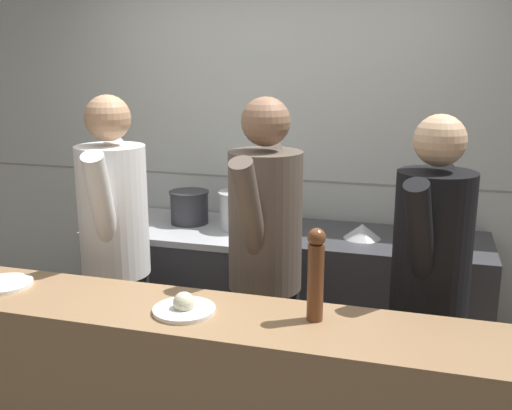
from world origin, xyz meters
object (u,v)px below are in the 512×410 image
object	(u,v)px
oven_range	(185,289)
stock_pot	(125,209)
sauce_pot	(189,206)
plated_dish_main	(4,284)
mixing_bowl_steel	(362,231)
plated_dish_appetiser	(184,307)
chef_line	(430,282)
braising_pot	(241,209)
pepper_mill	(316,273)
chef_sous	(265,257)
chef_head_cook	(115,245)

from	to	relation	value
oven_range	stock_pot	bearing A→B (deg)	-174.52
sauce_pot	plated_dish_main	xyz separation A→B (m)	(-0.29, -1.43, -0.04)
mixing_bowl_steel	plated_dish_appetiser	bearing A→B (deg)	-111.48
chef_line	oven_range	bearing A→B (deg)	167.55
stock_pot	chef_line	bearing A→B (deg)	-21.07
braising_pot	plated_dish_appetiser	distance (m)	1.44
pepper_mill	plated_dish_main	bearing A→B (deg)	-178.37
oven_range	plated_dish_main	xyz separation A→B (m)	(-0.27, -1.37, 0.52)
plated_dish_appetiser	chef_sous	size ratio (longest dim) A/B	0.14
plated_dish_appetiser	pepper_mill	world-z (taller)	pepper_mill
chef_head_cook	stock_pot	bearing A→B (deg)	98.05
sauce_pot	chef_sous	distance (m)	1.09
sauce_pot	chef_head_cook	world-z (taller)	chef_head_cook
plated_dish_appetiser	chef_sous	xyz separation A→B (m)	(0.15, 0.66, 0.01)
stock_pot	oven_range	bearing A→B (deg)	5.48
pepper_mill	oven_range	bearing A→B (deg)	130.00
stock_pot	chef_sous	bearing A→B (deg)	-31.60
sauce_pot	plated_dish_main	size ratio (longest dim) A/B	1.04
plated_dish_main	mixing_bowl_steel	bearing A→B (deg)	43.52
pepper_mill	chef_sous	world-z (taller)	chef_sous
braising_pot	chef_head_cook	size ratio (longest dim) A/B	0.16
stock_pot	chef_line	xyz separation A→B (m)	(1.93, -0.74, -0.03)
plated_dish_main	plated_dish_appetiser	distance (m)	0.88
plated_dish_appetiser	braising_pot	bearing A→B (deg)	98.68
sauce_pot	braising_pot	world-z (taller)	braising_pot
oven_range	stock_pot	world-z (taller)	stock_pot
braising_pot	chef_sous	world-z (taller)	chef_sous
chef_sous	chef_line	distance (m)	0.79
stock_pot	chef_line	world-z (taller)	chef_line
braising_pot	pepper_mill	size ratio (longest dim) A/B	0.77
sauce_pot	braising_pot	size ratio (longest dim) A/B	0.91
mixing_bowl_steel	braising_pot	bearing A→B (deg)	176.87
chef_sous	stock_pot	bearing A→B (deg)	151.49
braising_pot	pepper_mill	bearing A→B (deg)	-61.67
oven_range	sauce_pot	distance (m)	0.56
oven_range	chef_sous	size ratio (longest dim) A/B	0.63
stock_pot	chef_sous	distance (m)	1.35
pepper_mill	chef_sous	bearing A→B (deg)	121.48
stock_pot	plated_dish_main	world-z (taller)	stock_pot
stock_pot	mixing_bowl_steel	world-z (taller)	stock_pot
stock_pot	plated_dish_main	bearing A→B (deg)	-84.83
mixing_bowl_steel	chef_head_cook	world-z (taller)	chef_head_cook
mixing_bowl_steel	pepper_mill	world-z (taller)	pepper_mill
sauce_pot	plated_dish_main	bearing A→B (deg)	-101.63
mixing_bowl_steel	plated_dish_appetiser	distance (m)	1.49
oven_range	pepper_mill	size ratio (longest dim) A/B	3.04
mixing_bowl_steel	sauce_pot	bearing A→B (deg)	176.04
oven_range	plated_dish_main	world-z (taller)	plated_dish_main
braising_pot	plated_dish_main	world-z (taller)	braising_pot
stock_pot	mixing_bowl_steel	size ratio (longest dim) A/B	1.13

